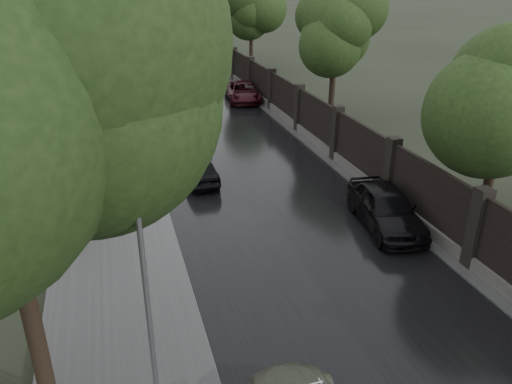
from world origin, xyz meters
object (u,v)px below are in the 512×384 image
traffic_light (131,81)px  car_right_near (386,207)px  tree_right_c (251,12)px  tree_right_a (509,85)px  hatchback_left (198,168)px  car_right_far (243,92)px  tree_right_b (335,36)px  tree_left_far (63,25)px  lamp_post (150,329)px

traffic_light → car_right_near: 18.54m
tree_right_c → tree_right_a: bearing=-90.0°
tree_right_a → traffic_light: (-11.80, 16.99, -2.55)m
hatchback_left → car_right_far: (5.68, 13.49, 0.05)m
tree_right_a → car_right_far: tree_right_a is taller
tree_right_b → car_right_near: (-4.10, -13.79, -4.19)m
hatchback_left → car_right_far: car_right_far is taller
car_right_near → tree_left_far: bearing=124.9°
tree_right_b → tree_right_c: (0.00, 18.00, 0.00)m
tree_left_far → tree_right_b: (15.50, -8.00, -0.29)m
lamp_post → car_right_far: size_ratio=1.08×
tree_right_a → traffic_light: size_ratio=1.75×
tree_right_b → hatchback_left: (-9.78, -7.68, -4.34)m
lamp_post → hatchback_left: size_ratio=1.43×
tree_right_c → lamp_post: 40.67m
tree_right_c → hatchback_left: tree_right_c is taller
tree_right_b → tree_right_c: 18.00m
tree_left_far → lamp_post: (2.60, -28.50, -2.57)m
tree_right_a → car_right_far: 20.68m
hatchback_left → car_right_near: bearing=132.4°
tree_right_a → tree_right_c: 32.00m
hatchback_left → tree_right_c: bearing=-111.3°
tree_right_b → traffic_light: bearing=165.8°
tree_right_a → lamp_post: size_ratio=1.37×
traffic_light → car_right_near: (7.70, -16.79, -1.64)m
tree_right_b → car_right_far: (-4.10, 5.81, -4.29)m
tree_right_b → tree_right_c: bearing=90.0°
tree_right_a → tree_right_b: same height
tree_right_b → car_right_near: bearing=-106.6°
hatchback_left → car_right_far: 14.63m
tree_left_far → lamp_post: 28.73m
car_right_far → lamp_post: bearing=-101.5°
tree_right_c → car_right_far: size_ratio=1.48×
tree_right_c → hatchback_left: 27.82m
lamp_post → car_right_near: lamp_post is taller
tree_right_a → car_right_near: size_ratio=1.58×
tree_right_a → hatchback_left: tree_right_a is taller
tree_left_far → car_right_far: (11.40, -2.19, -4.59)m
car_right_near → lamp_post: bearing=-135.4°
tree_left_far → car_right_near: size_ratio=1.67×
tree_right_b → car_right_far: tree_right_b is taller
traffic_light → tree_right_a: bearing=-55.2°
tree_right_a → tree_right_b: (0.00, 14.00, 0.00)m
tree_left_far → tree_right_a: bearing=-54.8°
tree_right_c → tree_right_b: bearing=-90.0°
tree_left_far → car_right_near: tree_left_far is taller
tree_right_c → traffic_light: 19.26m
tree_right_b → car_right_near: 14.99m
tree_right_c → lamp_post: bearing=-108.5°
lamp_post → traffic_light: bearing=87.3°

